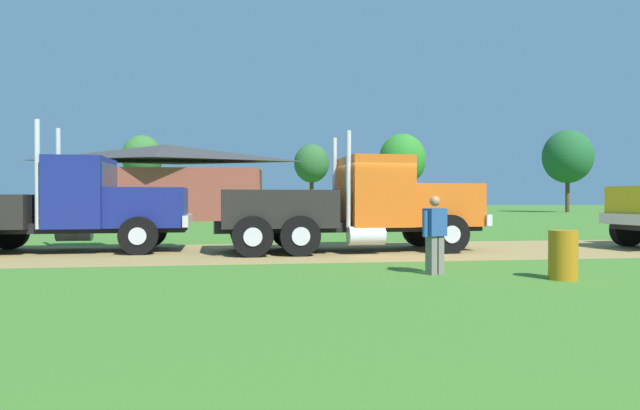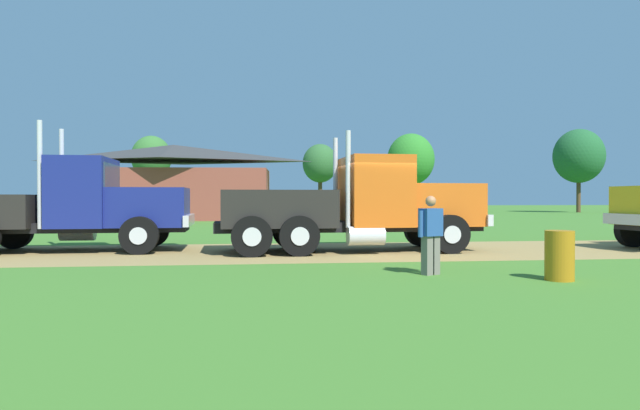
# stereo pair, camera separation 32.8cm
# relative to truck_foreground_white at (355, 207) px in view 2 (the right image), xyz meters

# --- Properties ---
(ground_plane) EXTENTS (200.00, 200.00, 0.00)m
(ground_plane) POSITION_rel_truck_foreground_white_xyz_m (0.91, 0.01, -1.29)
(ground_plane) COLOR #417628
(dirt_track) EXTENTS (120.00, 5.71, 0.01)m
(dirt_track) POSITION_rel_truck_foreground_white_xyz_m (0.91, 0.01, -1.29)
(dirt_track) COLOR #9B8049
(dirt_track) RESTS_ON ground_plane
(truck_foreground_white) EXTENTS (7.84, 2.95, 3.38)m
(truck_foreground_white) POSITION_rel_truck_foreground_white_xyz_m (0.00, 0.00, 0.00)
(truck_foreground_white) COLOR black
(truck_foreground_white) RESTS_ON ground_plane
(truck_near_left) EXTENTS (7.68, 2.97, 3.64)m
(truck_near_left) POSITION_rel_truck_foreground_white_xyz_m (-8.40, 0.86, -0.06)
(truck_near_left) COLOR black
(truck_near_left) RESTS_ON ground_plane
(visitor_walking_mid) EXTENTS (0.59, 0.43, 1.58)m
(visitor_walking_mid) POSITION_rel_truck_foreground_white_xyz_m (0.63, -5.01, -0.44)
(visitor_walking_mid) COLOR #264C8C
(visitor_walking_mid) RESTS_ON ground_plane
(steel_barrel) EXTENTS (0.53, 0.53, 0.93)m
(steel_barrel) POSITION_rel_truck_foreground_white_xyz_m (2.78, -6.04, -0.82)
(steel_barrel) COLOR #B27214
(steel_barrel) RESTS_ON ground_plane
(shed_building) EXTENTS (14.48, 6.63, 5.37)m
(shed_building) POSITION_rel_truck_foreground_white_xyz_m (-8.69, 24.49, 1.30)
(shed_building) COLOR brown
(shed_building) RESTS_ON ground_plane
(tree_left) EXTENTS (3.69, 3.69, 7.40)m
(tree_left) POSITION_rel_truck_foreground_white_xyz_m (-12.54, 37.13, 4.03)
(tree_left) COLOR #513823
(tree_left) RESTS_ON ground_plane
(tree_mid) EXTENTS (3.76, 3.76, 7.35)m
(tree_mid) POSITION_rel_truck_foreground_white_xyz_m (4.03, 42.60, 3.95)
(tree_mid) COLOR #513823
(tree_mid) RESTS_ON ground_plane
(tree_right) EXTENTS (4.48, 4.48, 7.72)m
(tree_right) POSITION_rel_truck_foreground_white_xyz_m (11.91, 35.30, 3.94)
(tree_right) COLOR #513823
(tree_right) RESTS_ON ground_plane
(tree_far_right) EXTENTS (5.31, 5.31, 9.04)m
(tree_far_right) POSITION_rel_truck_foreground_white_xyz_m (31.97, 39.99, 4.81)
(tree_far_right) COLOR #513823
(tree_far_right) RESTS_ON ground_plane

